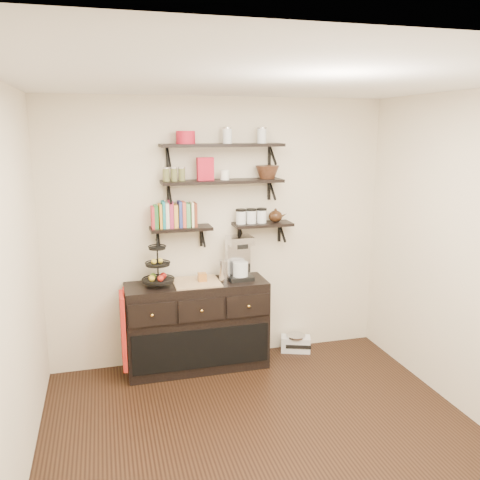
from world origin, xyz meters
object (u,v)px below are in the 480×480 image
sideboard (197,325)px  coffee_maker (239,258)px  fruit_stand (158,270)px  radio (296,343)px

sideboard → coffee_maker: size_ratio=3.14×
sideboard → coffee_maker: coffee_maker is taller
sideboard → coffee_maker: (0.44, 0.03, 0.66)m
fruit_stand → radio: bearing=3.5°
radio → coffee_maker: bearing=-154.3°
coffee_maker → radio: bearing=2.1°
fruit_stand → radio: (1.47, 0.09, -0.96)m
fruit_stand → coffee_maker: 0.82m
coffee_maker → radio: 1.22m
fruit_stand → coffee_maker: bearing=1.9°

